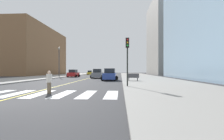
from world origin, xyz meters
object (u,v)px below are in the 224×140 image
object	(u,v)px
street_lamp	(59,59)
car_white_fifth	(100,72)
car_gray_third	(97,74)
traffic_light_near_corner	(127,52)
car_yellow_nearest	(90,73)
pedestrian_crossing	(49,81)
park_bench	(133,77)
car_red_fourth	(73,74)
car_blue_second	(110,75)

from	to	relation	value
street_lamp	car_white_fifth	bearing A→B (deg)	77.05
car_gray_third	traffic_light_near_corner	bearing A→B (deg)	105.40
car_yellow_nearest	pedestrian_crossing	distance (m)	49.46
pedestrian_crossing	park_bench	bearing A→B (deg)	-87.06
car_white_fifth	pedestrian_crossing	world-z (taller)	car_white_fifth
car_white_fifth	street_lamp	distance (m)	29.34
car_white_fifth	park_bench	xyz separation A→B (m)	(10.97, -42.52, -0.28)
car_red_fourth	car_white_fifth	xyz separation A→B (m)	(3.24, 27.06, 0.06)
car_blue_second	car_red_fourth	size ratio (longest dim) A/B	1.06
car_yellow_nearest	traffic_light_near_corner	world-z (taller)	traffic_light_near_corner
street_lamp	pedestrian_crossing	bearing A→B (deg)	-69.49
traffic_light_near_corner	park_bench	bearing A→B (deg)	-98.52
car_red_fourth	car_yellow_nearest	bearing A→B (deg)	90.34
car_yellow_nearest	car_red_fourth	size ratio (longest dim) A/B	0.86
pedestrian_crossing	street_lamp	size ratio (longest dim) A/B	0.23
traffic_light_near_corner	pedestrian_crossing	bearing A→B (deg)	36.25
traffic_light_near_corner	car_yellow_nearest	bearing A→B (deg)	-74.11
car_red_fourth	traffic_light_near_corner	xyz separation A→B (m)	(12.95, -23.89, 2.71)
car_red_fourth	park_bench	size ratio (longest dim) A/B	2.41
car_yellow_nearest	pedestrian_crossing	size ratio (longest dim) A/B	2.17
car_yellow_nearest	car_gray_third	distance (m)	26.88
car_red_fourth	car_gray_third	bearing A→B (deg)	-36.04
traffic_light_near_corner	car_gray_third	bearing A→B (deg)	-72.43
car_white_fifth	park_bench	bearing A→B (deg)	-77.18
car_blue_second	car_gray_third	xyz separation A→B (m)	(-3.28, 7.31, -0.01)
car_blue_second	pedestrian_crossing	size ratio (longest dim) A/B	2.70
car_yellow_nearest	traffic_light_near_corner	bearing A→B (deg)	-75.67
car_blue_second	car_gray_third	bearing A→B (deg)	-65.79
car_gray_third	car_blue_second	bearing A→B (deg)	112.02
pedestrian_crossing	street_lamp	world-z (taller)	street_lamp
car_red_fourth	pedestrian_crossing	distance (m)	29.19
car_blue_second	pedestrian_crossing	distance (m)	16.10
car_blue_second	street_lamp	xyz separation A→B (m)	(-13.65, 11.35, 3.52)
car_yellow_nearest	car_red_fourth	distance (m)	20.64
car_white_fifth	park_bench	world-z (taller)	car_white_fifth
pedestrian_crossing	car_red_fourth	bearing A→B (deg)	-43.79
car_blue_second	car_red_fourth	distance (m)	16.37
car_yellow_nearest	car_white_fifth	xyz separation A→B (m)	(2.97, 6.43, 0.19)
car_yellow_nearest	car_blue_second	world-z (taller)	car_blue_second
car_yellow_nearest	street_lamp	distance (m)	22.56
pedestrian_crossing	car_white_fifth	bearing A→B (deg)	-53.62
car_blue_second	park_bench	size ratio (longest dim) A/B	2.57
car_white_fifth	pedestrian_crossing	size ratio (longest dim) A/B	2.72
car_yellow_nearest	car_blue_second	size ratio (longest dim) A/B	0.80
street_lamp	park_bench	bearing A→B (deg)	-38.92
car_gray_third	car_red_fourth	xyz separation A→B (m)	(-7.09, 5.37, -0.05)
park_bench	pedestrian_crossing	size ratio (longest dim) A/B	1.05
car_gray_third	car_white_fifth	xyz separation A→B (m)	(-3.84, 32.43, 0.01)
car_red_fourth	car_blue_second	bearing A→B (deg)	-49.61
car_white_fifth	traffic_light_near_corner	bearing A→B (deg)	-80.86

